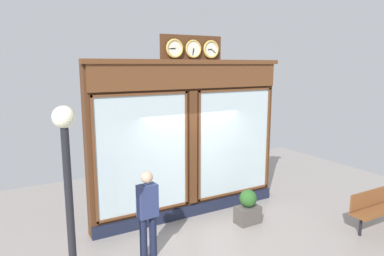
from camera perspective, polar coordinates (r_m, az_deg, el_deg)
shop_facade at (r=8.25m, az=-0.43°, el=-1.75°), size 4.91×0.42×4.24m
pedestrian at (r=6.71m, az=-7.24°, el=-13.26°), size 0.38×0.25×1.69m
street_lamp at (r=4.71m, az=-19.51°, el=-8.94°), size 0.28×0.28×3.12m
planter_box at (r=8.39m, az=9.05°, el=-13.76°), size 0.56×0.36×0.40m
planter_shrub at (r=8.24m, az=9.13°, el=-11.23°), size 0.40×0.40×0.40m
street_bench at (r=8.88m, az=27.65°, el=-11.24°), size 1.40×0.40×0.87m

